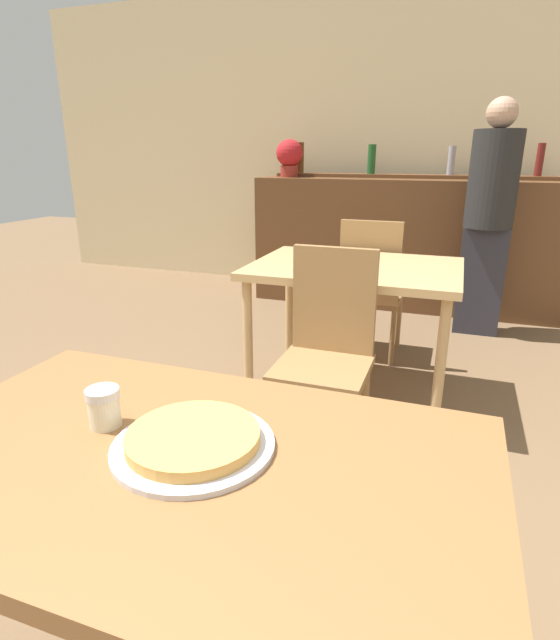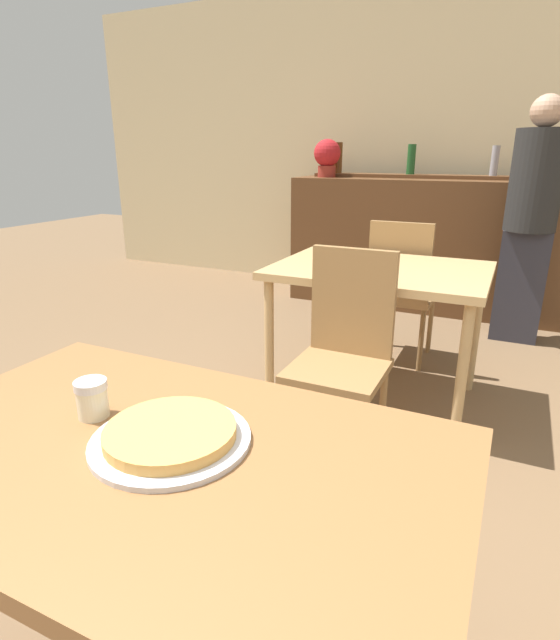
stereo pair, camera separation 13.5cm
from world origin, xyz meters
name	(u,v)px [view 1 (the left image)]	position (x,y,z in m)	size (l,w,h in m)	color
wall_back	(416,144)	(0.00, 4.32, 1.40)	(8.00, 0.05, 2.80)	beige
dining_table_near	(185,493)	(0.00, 0.00, 0.68)	(1.18, 0.72, 0.77)	brown
dining_table_far	(355,280)	(-0.04, 1.87, 0.67)	(1.09, 0.80, 0.76)	tan
bar_counter	(402,243)	(0.00, 3.82, 0.56)	(2.60, 0.56, 1.11)	brown
bar_back_shelf	(403,172)	(-0.06, 3.96, 1.16)	(2.39, 0.24, 0.30)	brown
chair_far_side_front	(328,341)	(-0.04, 1.31, 0.53)	(0.40, 0.40, 0.93)	olive
chair_far_side_back	(371,282)	(-0.04, 2.44, 0.53)	(0.40, 0.40, 0.93)	olive
pizza_tray	(193,441)	(0.01, 0.03, 0.79)	(0.32, 0.32, 0.04)	silver
cheese_shaker	(104,407)	(-0.21, 0.04, 0.82)	(0.07, 0.07, 0.09)	beige
person_standing	(489,212)	(0.65, 3.24, 0.91)	(0.34, 0.34, 1.68)	#2D2D38
potted_plant	(289,156)	(-1.05, 3.77, 1.29)	(0.24, 0.24, 0.33)	maroon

